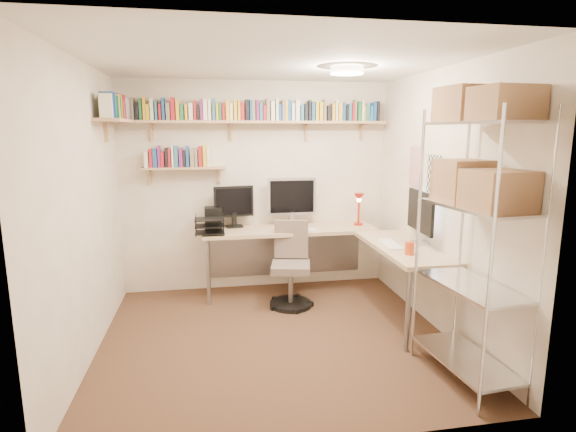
% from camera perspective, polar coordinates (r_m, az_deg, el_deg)
% --- Properties ---
extents(ground, '(3.20, 3.20, 0.00)m').
position_cam_1_polar(ground, '(4.39, -1.59, -15.19)').
color(ground, '#432A1D').
rests_on(ground, ground).
extents(room_shell, '(3.24, 3.04, 2.52)m').
position_cam_1_polar(room_shell, '(3.96, -1.64, 5.39)').
color(room_shell, beige).
rests_on(room_shell, ground).
extents(wall_shelves, '(3.12, 1.09, 0.80)m').
position_cam_1_polar(wall_shelves, '(5.20, -8.61, 11.81)').
color(wall_shelves, tan).
rests_on(wall_shelves, ground).
extents(corner_desk, '(2.43, 2.05, 1.37)m').
position_cam_1_polar(corner_desk, '(5.10, 2.34, -2.16)').
color(corner_desk, tan).
rests_on(corner_desk, ground).
extents(office_chair, '(0.50, 0.51, 0.94)m').
position_cam_1_polar(office_chair, '(5.02, 0.37, -6.92)').
color(office_chair, black).
rests_on(office_chair, ground).
extents(wire_rack, '(0.52, 0.94, 2.24)m').
position_cam_1_polar(wire_rack, '(3.54, 23.17, 5.36)').
color(wire_rack, silver).
rests_on(wire_rack, ground).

